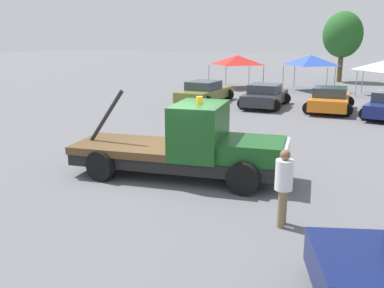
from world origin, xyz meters
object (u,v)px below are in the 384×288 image
(canopy_tent_red, at_px, (237,60))
(traffic_cone, at_px, (225,140))
(parked_car_charcoal, at_px, (265,96))
(canopy_tent_blue, at_px, (311,60))
(parked_car_orange, at_px, (330,100))
(tow_truck, at_px, (190,147))
(person_near_truck, at_px, (284,183))
(tree_right, at_px, (343,35))
(parked_car_olive, at_px, (205,92))

(canopy_tent_red, bearing_deg, traffic_cone, -69.00)
(parked_car_charcoal, distance_m, traffic_cone, 9.56)
(canopy_tent_red, xyz_separation_m, canopy_tent_blue, (5.50, 0.83, 0.08))
(parked_car_orange, bearing_deg, tow_truck, 167.14)
(tow_truck, relative_size, traffic_cone, 11.83)
(person_near_truck, bearing_deg, traffic_cone, 120.72)
(canopy_tent_blue, distance_m, tree_right, 7.65)
(tow_truck, xyz_separation_m, tree_right, (-0.75, 29.27, 3.10))
(tow_truck, bearing_deg, canopy_tent_blue, 82.27)
(tree_right, bearing_deg, traffic_cone, -89.49)
(canopy_tent_blue, bearing_deg, canopy_tent_red, -171.38)
(canopy_tent_blue, bearing_deg, parked_car_olive, -115.68)
(canopy_tent_blue, bearing_deg, person_near_truck, -78.11)
(tow_truck, bearing_deg, traffic_cone, 85.88)
(parked_car_orange, bearing_deg, tree_right, 0.99)
(parked_car_charcoal, xyz_separation_m, canopy_tent_red, (-5.01, 7.91, 1.51))
(parked_car_olive, bearing_deg, canopy_tent_red, 7.39)
(parked_car_orange, bearing_deg, canopy_tent_blue, 13.26)
(canopy_tent_red, distance_m, canopy_tent_blue, 5.56)
(person_near_truck, height_order, parked_car_orange, person_near_truck)
(parked_car_orange, xyz_separation_m, tree_right, (-2.17, 15.85, 3.39))
(parked_car_charcoal, bearing_deg, traffic_cone, -175.53)
(canopy_tent_blue, relative_size, tree_right, 0.53)
(traffic_cone, bearing_deg, parked_car_olive, 120.41)
(person_near_truck, distance_m, traffic_cone, 6.89)
(tree_right, bearing_deg, person_near_truck, -82.53)
(canopy_tent_red, relative_size, tree_right, 0.56)
(person_near_truck, relative_size, parked_car_orange, 0.39)
(tow_truck, relative_size, parked_car_orange, 1.45)
(parked_car_charcoal, xyz_separation_m, canopy_tent_blue, (0.48, 8.74, 1.59))
(parked_car_olive, bearing_deg, person_near_truck, -149.25)
(parked_car_orange, height_order, tree_right, tree_right)
(person_near_truck, xyz_separation_m, canopy_tent_red, (-10.51, 22.97, 1.16))
(canopy_tent_red, xyz_separation_m, traffic_cone, (6.65, -17.32, -1.90))
(parked_car_charcoal, relative_size, canopy_tent_blue, 1.38)
(canopy_tent_red, bearing_deg, parked_car_orange, -41.64)
(parked_car_olive, relative_size, canopy_tent_blue, 1.54)
(tow_truck, height_order, canopy_tent_red, canopy_tent_red)
(canopy_tent_red, bearing_deg, canopy_tent_blue, 8.62)
(tow_truck, distance_m, person_near_truck, 3.85)
(person_near_truck, height_order, traffic_cone, person_near_truck)
(person_near_truck, relative_size, tree_right, 0.29)
(parked_car_orange, height_order, traffic_cone, parked_car_orange)
(canopy_tent_blue, distance_m, traffic_cone, 18.30)
(traffic_cone, bearing_deg, canopy_tent_red, 111.00)
(canopy_tent_blue, bearing_deg, tree_right, 82.86)
(parked_car_charcoal, relative_size, tree_right, 0.73)
(tow_truck, relative_size, parked_car_charcoal, 1.48)
(parked_car_olive, distance_m, parked_car_orange, 7.39)
(tow_truck, bearing_deg, person_near_truck, -41.95)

